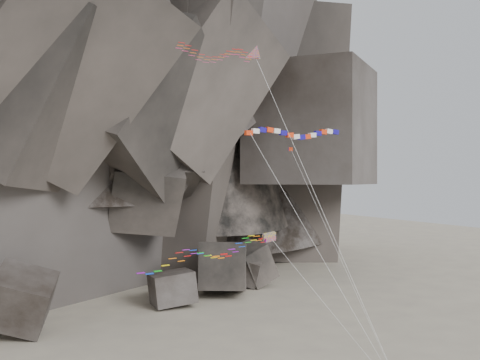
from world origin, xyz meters
TOP-DOWN VIEW (x-y plane):
  - headland at (0.00, 70.00)m, footprint 110.00×70.00m
  - boulder_field at (3.95, 33.44)m, footprint 58.32×16.05m
  - delta_kite at (-8.06, -0.09)m, footprint 14.15×12.71m
  - banner_kite at (1.41, 0.69)m, footprint 10.06×13.67m
  - parafoil_kite at (-7.00, 3.29)m, footprint 16.22×15.47m
  - pennant_kite at (2.43, -0.72)m, footprint 0.71×14.34m

SIDE VIEW (x-z plane):
  - boulder_field at x=3.95m, z-range -1.95..7.61m
  - parafoil_kite at x=-7.00m, z-range 6.40..18.56m
  - pennant_kite at x=2.43m, z-range 7.06..27.34m
  - banner_kite at x=1.41m, z-range 12.08..34.15m
  - delta_kite at x=-8.06m, z-range 14.97..44.14m
  - headland at x=0.00m, z-range 0.00..84.00m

